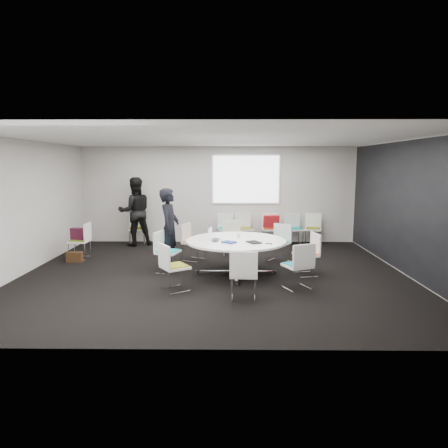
{
  "coord_description": "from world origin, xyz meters",
  "views": [
    {
      "loc": [
        0.31,
        -8.19,
        2.3
      ],
      "look_at": [
        0.2,
        0.4,
        1.0
      ],
      "focal_mm": 32.0,
      "sensor_mm": 36.0,
      "label": 1
    }
  ],
  "objects_px": {
    "chair_ring_c": "(232,245)",
    "chair_ring_h": "(298,275)",
    "chair_back_a": "(226,235)",
    "chair_back_b": "(244,235)",
    "maroon_bag": "(79,234)",
    "chair_ring_f": "(174,276)",
    "conference_table": "(236,250)",
    "chair_ring_g": "(243,284)",
    "chair_back_c": "(270,235)",
    "laptop": "(218,240)",
    "chair_person_back": "(137,235)",
    "chair_ring_d": "(193,249)",
    "chair_back_d": "(294,235)",
    "chair_spare_left": "(80,248)",
    "chair_ring_a": "(306,262)",
    "brown_bag": "(75,257)",
    "chair_ring_e": "(168,260)",
    "chair_ring_b": "(279,250)",
    "person_main": "(169,228)",
    "person_back": "(135,212)",
    "cup": "(238,235)",
    "chair_back_e": "(313,235)"
  },
  "relations": [
    {
      "from": "chair_ring_h",
      "to": "chair_back_c",
      "type": "bearing_deg",
      "value": 68.01
    },
    {
      "from": "chair_back_a",
      "to": "chair_back_b",
      "type": "height_order",
      "value": "same"
    },
    {
      "from": "chair_ring_f",
      "to": "chair_back_d",
      "type": "xyz_separation_m",
      "value": [
        2.86,
        4.29,
        0.0
      ]
    },
    {
      "from": "chair_back_e",
      "to": "chair_ring_h",
      "type": "bearing_deg",
      "value": 87.39
    },
    {
      "from": "chair_back_b",
      "to": "chair_spare_left",
      "type": "bearing_deg",
      "value": 13.61
    },
    {
      "from": "cup",
      "to": "chair_ring_b",
      "type": "bearing_deg",
      "value": 39.31
    },
    {
      "from": "chair_ring_e",
      "to": "maroon_bag",
      "type": "distance_m",
      "value": 2.64
    },
    {
      "from": "laptop",
      "to": "chair_back_d",
      "type": "bearing_deg",
      "value": -26.69
    },
    {
      "from": "chair_back_a",
      "to": "chair_person_back",
      "type": "height_order",
      "value": "same"
    },
    {
      "from": "chair_ring_b",
      "to": "maroon_bag",
      "type": "height_order",
      "value": "chair_ring_b"
    },
    {
      "from": "chair_spare_left",
      "to": "person_main",
      "type": "xyz_separation_m",
      "value": [
        2.29,
        -0.7,
        0.61
      ]
    },
    {
      "from": "chair_back_c",
      "to": "chair_person_back",
      "type": "xyz_separation_m",
      "value": [
        -3.84,
        -0.0,
        0.0
      ]
    },
    {
      "from": "chair_ring_c",
      "to": "chair_ring_a",
      "type": "bearing_deg",
      "value": 126.31
    },
    {
      "from": "chair_ring_c",
      "to": "chair_ring_f",
      "type": "height_order",
      "value": "same"
    },
    {
      "from": "chair_ring_h",
      "to": "chair_person_back",
      "type": "bearing_deg",
      "value": 110.19
    },
    {
      "from": "conference_table",
      "to": "chair_ring_g",
      "type": "distance_m",
      "value": 1.64
    },
    {
      "from": "chair_ring_c",
      "to": "chair_ring_g",
      "type": "distance_m",
      "value": 3.28
    },
    {
      "from": "chair_person_back",
      "to": "chair_ring_h",
      "type": "bearing_deg",
      "value": 124.5
    },
    {
      "from": "laptop",
      "to": "chair_back_b",
      "type": "bearing_deg",
      "value": -5.47
    },
    {
      "from": "chair_ring_d",
      "to": "chair_back_a",
      "type": "relative_size",
      "value": 1.0
    },
    {
      "from": "chair_ring_b",
      "to": "person_main",
      "type": "relative_size",
      "value": 0.5
    },
    {
      "from": "chair_ring_a",
      "to": "brown_bag",
      "type": "height_order",
      "value": "chair_ring_a"
    },
    {
      "from": "chair_ring_b",
      "to": "chair_ring_f",
      "type": "distance_m",
      "value": 3.11
    },
    {
      "from": "chair_ring_h",
      "to": "chair_ring_b",
      "type": "bearing_deg",
      "value": 69.24
    },
    {
      "from": "chair_ring_a",
      "to": "chair_ring_b",
      "type": "relative_size",
      "value": 1.0
    },
    {
      "from": "cup",
      "to": "maroon_bag",
      "type": "relative_size",
      "value": 0.22
    },
    {
      "from": "chair_ring_c",
      "to": "chair_ring_f",
      "type": "distance_m",
      "value": 3.0
    },
    {
      "from": "chair_ring_d",
      "to": "chair_spare_left",
      "type": "xyz_separation_m",
      "value": [
        -2.76,
        0.12,
        0.0
      ]
    },
    {
      "from": "chair_ring_g",
      "to": "chair_ring_c",
      "type": "bearing_deg",
      "value": 95.27
    },
    {
      "from": "maroon_bag",
      "to": "chair_ring_c",
      "type": "bearing_deg",
      "value": 5.47
    },
    {
      "from": "chair_ring_d",
      "to": "chair_back_d",
      "type": "bearing_deg",
      "value": 148.75
    },
    {
      "from": "chair_ring_c",
      "to": "chair_ring_h",
      "type": "bearing_deg",
      "value": 109.08
    },
    {
      "from": "person_main",
      "to": "chair_ring_d",
      "type": "bearing_deg",
      "value": -32.12
    },
    {
      "from": "chair_ring_a",
      "to": "chair_ring_h",
      "type": "relative_size",
      "value": 1.0
    },
    {
      "from": "chair_ring_f",
      "to": "chair_person_back",
      "type": "bearing_deg",
      "value": 168.37
    },
    {
      "from": "chair_ring_c",
      "to": "chair_ring_h",
      "type": "relative_size",
      "value": 1.0
    },
    {
      "from": "chair_ring_h",
      "to": "chair_back_d",
      "type": "distance_m",
      "value": 4.21
    },
    {
      "from": "chair_back_b",
      "to": "chair_back_d",
      "type": "xyz_separation_m",
      "value": [
        1.42,
        -0.0,
        0.0
      ]
    },
    {
      "from": "conference_table",
      "to": "chair_ring_f",
      "type": "xyz_separation_m",
      "value": [
        -1.14,
        -1.13,
        -0.25
      ]
    },
    {
      "from": "chair_back_c",
      "to": "laptop",
      "type": "xyz_separation_m",
      "value": [
        -1.42,
        -3.22,
        0.47
      ]
    },
    {
      "from": "chair_back_b",
      "to": "chair_back_c",
      "type": "relative_size",
      "value": 1.0
    },
    {
      "from": "chair_ring_e",
      "to": "chair_back_a",
      "type": "height_order",
      "value": "same"
    },
    {
      "from": "chair_ring_e",
      "to": "chair_ring_h",
      "type": "height_order",
      "value": "same"
    },
    {
      "from": "person_back",
      "to": "cup",
      "type": "height_order",
      "value": "person_back"
    },
    {
      "from": "chair_back_b",
      "to": "chair_back_c",
      "type": "bearing_deg",
      "value": 168.99
    },
    {
      "from": "conference_table",
      "to": "person_main",
      "type": "xyz_separation_m",
      "value": [
        -1.48,
        0.61,
        0.36
      ]
    },
    {
      "from": "chair_ring_e",
      "to": "chair_back_c",
      "type": "xyz_separation_m",
      "value": [
        2.5,
        3.05,
        0.0
      ]
    },
    {
      "from": "chair_back_b",
      "to": "chair_back_d",
      "type": "relative_size",
      "value": 1.0
    },
    {
      "from": "chair_back_a",
      "to": "laptop",
      "type": "xyz_separation_m",
      "value": [
        -0.15,
        -3.22,
        0.47
      ]
    },
    {
      "from": "person_main",
      "to": "chair_ring_h",
      "type": "bearing_deg",
      "value": -114.81
    }
  ]
}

